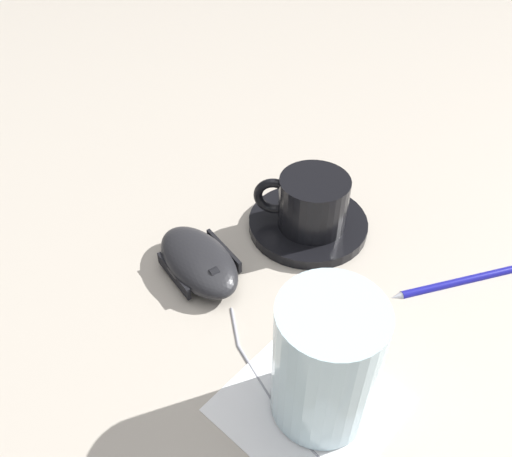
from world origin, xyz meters
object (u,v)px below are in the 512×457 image
at_px(drinking_glass, 326,362).
at_px(pen, 456,280).
at_px(saucer, 308,224).
at_px(computer_mouse, 198,261).
at_px(coffee_cup, 311,202).

relative_size(drinking_glass, pen, 1.09).
distance_m(saucer, computer_mouse, 0.14).
relative_size(computer_mouse, pen, 1.21).
distance_m(saucer, pen, 0.17).
xyz_separation_m(coffee_cup, pen, (-0.00, -0.17, -0.04)).
height_order(coffee_cup, drinking_glass, drinking_glass).
bearing_deg(coffee_cup, computer_mouse, 146.27).
bearing_deg(computer_mouse, saucer, -31.72).
bearing_deg(drinking_glass, coffee_cup, 25.89).
height_order(saucer, computer_mouse, computer_mouse).
bearing_deg(computer_mouse, drinking_glass, -115.35).
xyz_separation_m(saucer, pen, (-0.01, -0.17, -0.00)).
bearing_deg(drinking_glass, saucer, 26.09).
relative_size(saucer, coffee_cup, 1.32).
distance_m(coffee_cup, drinking_glass, 0.22).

